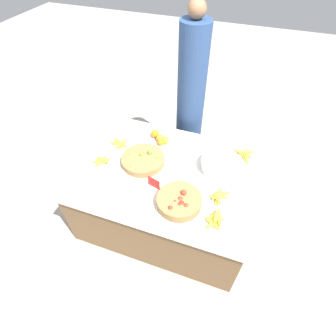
# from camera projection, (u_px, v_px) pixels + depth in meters

# --- Properties ---
(ground_plane) EXTENTS (12.00, 12.00, 0.00)m
(ground_plane) POSITION_uv_depth(u_px,v_px,m) (168.00, 213.00, 2.70)
(ground_plane) COLOR #ADA599
(market_table) EXTENTS (1.54, 1.18, 0.63)m
(market_table) POSITION_uv_depth(u_px,v_px,m) (168.00, 194.00, 2.48)
(market_table) COLOR brown
(market_table) RESTS_ON ground_plane
(lime_bowl) EXTENTS (0.38, 0.38, 0.10)m
(lime_bowl) POSITION_uv_depth(u_px,v_px,m) (143.00, 160.00, 2.30)
(lime_bowl) COLOR olive
(lime_bowl) RESTS_ON market_table
(tomato_basket) EXTENTS (0.35, 0.35, 0.11)m
(tomato_basket) POSITION_uv_depth(u_px,v_px,m) (179.00, 201.00, 1.99)
(tomato_basket) COLOR olive
(tomato_basket) RESTS_ON market_table
(orange_pile) EXTENTS (0.20, 0.17, 0.08)m
(orange_pile) POSITION_uv_depth(u_px,v_px,m) (160.00, 138.00, 2.51)
(orange_pile) COLOR orange
(orange_pile) RESTS_ON market_table
(metal_bowl) EXTENTS (0.33, 0.33, 0.10)m
(metal_bowl) POSITION_uv_depth(u_px,v_px,m) (220.00, 164.00, 2.25)
(metal_bowl) COLOR silver
(metal_bowl) RESTS_ON market_table
(price_sign) EXTENTS (0.11, 0.03, 0.10)m
(price_sign) POSITION_uv_depth(u_px,v_px,m) (154.00, 183.00, 2.10)
(price_sign) COLOR red
(price_sign) RESTS_ON market_table
(banana_bunch_middle_right) EXTENTS (0.18, 0.16, 0.06)m
(banana_bunch_middle_right) POSITION_uv_depth(u_px,v_px,m) (120.00, 143.00, 2.47)
(banana_bunch_middle_right) COLOR yellow
(banana_bunch_middle_right) RESTS_ON market_table
(banana_bunch_front_right) EXTENTS (0.17, 0.20, 0.05)m
(banana_bunch_front_right) POSITION_uv_depth(u_px,v_px,m) (219.00, 196.00, 2.05)
(banana_bunch_front_right) COLOR yellow
(banana_bunch_front_right) RESTS_ON market_table
(banana_bunch_front_center) EXTENTS (0.15, 0.20, 0.06)m
(banana_bunch_front_center) POSITION_uv_depth(u_px,v_px,m) (215.00, 220.00, 1.89)
(banana_bunch_front_center) COLOR yellow
(banana_bunch_front_center) RESTS_ON market_table
(banana_bunch_back_center) EXTENTS (0.20, 0.18, 0.06)m
(banana_bunch_back_center) POSITION_uv_depth(u_px,v_px,m) (245.00, 154.00, 2.37)
(banana_bunch_back_center) COLOR yellow
(banana_bunch_back_center) RESTS_ON market_table
(banana_bunch_front_left) EXTENTS (0.16, 0.16, 0.06)m
(banana_bunch_front_left) POSITION_uv_depth(u_px,v_px,m) (102.00, 161.00, 2.31)
(banana_bunch_front_left) COLOR yellow
(banana_bunch_front_left) RESTS_ON market_table
(vendor_person) EXTENTS (0.28, 0.28, 1.73)m
(vendor_person) POSITION_uv_depth(u_px,v_px,m) (191.00, 102.00, 2.67)
(vendor_person) COLOR navy
(vendor_person) RESTS_ON ground_plane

